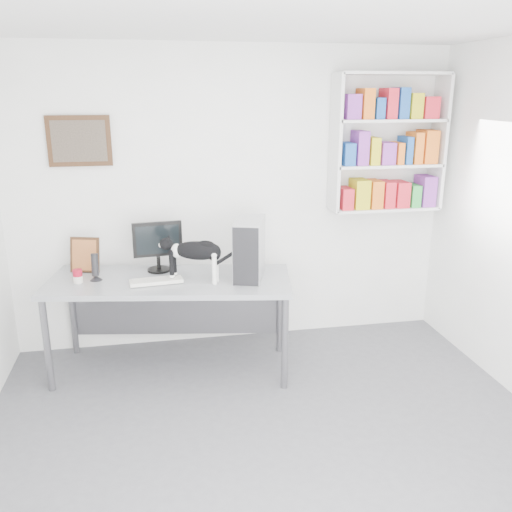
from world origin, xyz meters
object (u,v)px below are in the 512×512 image
pc_tower (250,249)px  leaning_print (85,254)px  keyboard (156,281)px  soup_can (78,276)px  monitor (158,246)px  bookshelf (388,143)px  speaker (95,267)px  desk (172,325)px  cat (196,261)px

pc_tower → leaning_print: (-1.35, 0.39, -0.09)m
keyboard → soup_can: 0.63m
monitor → bookshelf: bearing=-0.2°
keyboard → speaker: bearing=156.0°
desk → leaning_print: size_ratio=6.38×
desk → cat: 0.63m
leaning_print → cat: cat is taller
keyboard → cat: bearing=-10.9°
desk → soup_can: (-0.72, 0.04, 0.47)m
monitor → cat: size_ratio=0.77×
bookshelf → leaning_print: size_ratio=4.01×
desk → monitor: (-0.08, 0.23, 0.63)m
bookshelf → speaker: bookshelf is taller
desk → keyboard: 0.45m
desk → speaker: (-0.59, 0.08, 0.53)m
desk → speaker: bearing=-178.0°
monitor → soup_can: (-0.64, -0.19, -0.16)m
monitor → pc_tower: (0.74, -0.29, 0.02)m
keyboard → soup_can: size_ratio=3.79×
leaning_print → soup_can: leaning_print is taller
monitor → cat: 0.45m
speaker → cat: (0.80, -0.19, 0.06)m
monitor → keyboard: (-0.03, -0.31, -0.20)m
desk → monitor: size_ratio=4.49×
soup_can → desk: bearing=-3.1°
bookshelf → keyboard: (-2.13, -0.50, -1.01)m
monitor → pc_tower: size_ratio=0.91×
bookshelf → monitor: bookshelf is taller
monitor → cat: (0.29, -0.34, -0.04)m
keyboard → pc_tower: pc_tower is taller
bookshelf → pc_tower: bookshelf is taller
bookshelf → soup_can: 2.94m
soup_can → cat: cat is taller
monitor → cat: bearing=-54.7°
bookshelf → speaker: (-2.61, -0.35, -0.91)m
pc_tower → speaker: bearing=-169.4°
desk → cat: (0.21, -0.11, 0.59)m
keyboard → speaker: speaker is taller
speaker → leaning_print: (-0.10, 0.25, 0.04)m
desk → monitor: bearing=118.9°
bookshelf → soup_can: size_ratio=11.25×
leaning_print → soup_can: (-0.03, -0.28, -0.10)m
desk → cat: size_ratio=3.45×
soup_can → cat: bearing=-9.0°
bookshelf → soup_can: bearing=-172.0°
desk → monitor: monitor is taller
bookshelf → pc_tower: (-1.36, -0.49, -0.79)m
bookshelf → desk: size_ratio=0.63×
soup_can → keyboard: bearing=-11.0°
bookshelf → monitor: bearing=-174.7°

